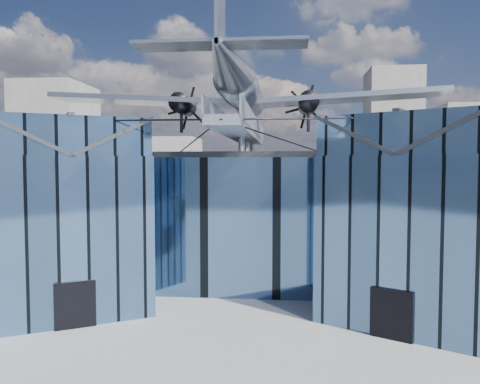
{
  "coord_description": "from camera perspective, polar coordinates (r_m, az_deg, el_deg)",
  "views": [
    {
      "loc": [
        3.03,
        -28.78,
        8.94
      ],
      "look_at": [
        0.0,
        2.0,
        7.2
      ],
      "focal_mm": 35.0,
      "sensor_mm": 36.0,
      "label": 1
    }
  ],
  "objects": [
    {
      "name": "bg_towers",
      "position": [
        79.3,
        4.5,
        3.98
      ],
      "size": [
        77.0,
        24.5,
        26.0
      ],
      "color": "gray",
      "rests_on": "ground"
    },
    {
      "name": "museum",
      "position": [
        34.9,
        0.62,
        -2.38
      ],
      "size": [
        32.88,
        24.5,
        17.6
      ],
      "color": "#476991",
      "rests_on": "ground"
    },
    {
      "name": "ground_plane",
      "position": [
        30.29,
        -0.38,
        -13.95
      ],
      "size": [
        120.0,
        120.0,
        0.0
      ],
      "primitive_type": "plane",
      "color": "gray"
    }
  ]
}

